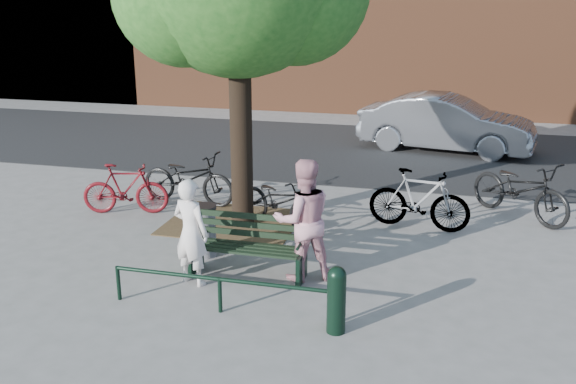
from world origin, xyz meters
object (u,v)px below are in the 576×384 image
(park_bench, at_px, (249,245))
(litter_bin, at_px, (204,230))
(person_right, at_px, (303,220))
(bollard, at_px, (336,297))
(bicycle_c, at_px, (279,201))
(parked_car, at_px, (446,123))
(person_left, at_px, (191,232))

(park_bench, xyz_separation_m, litter_bin, (-0.93, 0.52, -0.04))
(person_right, bearing_deg, bollard, 90.78)
(bicycle_c, bearing_deg, parked_car, 8.76)
(bollard, xyz_separation_m, parked_car, (1.12, 10.47, 0.28))
(person_left, relative_size, litter_bin, 1.87)
(person_left, height_order, bollard, person_left)
(person_left, height_order, litter_bin, person_left)
(bollard, height_order, parked_car, parked_car)
(person_left, xyz_separation_m, parked_car, (3.43, 9.57, -0.04))
(bollard, relative_size, bicycle_c, 0.48)
(person_left, distance_m, bollard, 2.50)
(park_bench, relative_size, parked_car, 0.38)
(litter_bin, height_order, bicycle_c, bicycle_c)
(park_bench, xyz_separation_m, person_left, (-0.71, -0.51, 0.32))
(bollard, distance_m, parked_car, 10.53)
(bicycle_c, relative_size, parked_car, 0.41)
(park_bench, bearing_deg, person_left, -144.36)
(parked_car, bearing_deg, person_right, 178.57)
(bicycle_c, bearing_deg, person_left, -162.09)
(person_right, bearing_deg, person_left, -6.02)
(person_right, bearing_deg, parked_car, -128.61)
(park_bench, xyz_separation_m, person_right, (0.83, 0.07, 0.45))
(litter_bin, bearing_deg, bicycle_c, 62.78)
(litter_bin, relative_size, bicycle_c, 0.46)
(person_left, distance_m, parked_car, 10.16)
(park_bench, relative_size, litter_bin, 2.03)
(parked_car, bearing_deg, bicycle_c, 168.32)
(bicycle_c, height_order, parked_car, parked_car)
(park_bench, relative_size, person_left, 1.09)
(park_bench, distance_m, bollard, 2.14)
(person_right, distance_m, bicycle_c, 2.29)
(person_left, bearing_deg, parked_car, -92.57)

